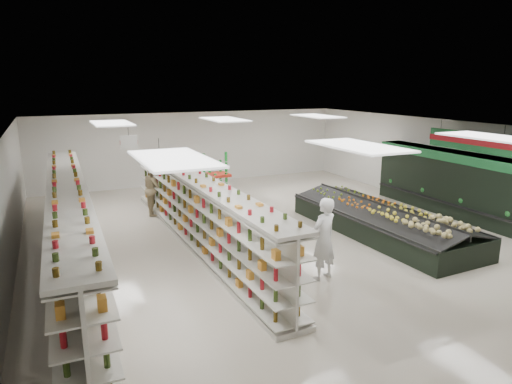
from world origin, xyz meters
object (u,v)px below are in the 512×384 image
gondola_center (196,213)px  soda_endcap (213,177)px  shopper_main (324,239)px  gondola_left (71,231)px  shopper_background (155,189)px  produce_island (381,220)px

gondola_center → soda_endcap: (2.23, 4.95, -0.09)m
soda_endcap → shopper_main: 8.57m
soda_endcap → gondola_left: bearing=-135.6°
soda_endcap → shopper_main: (-0.30, -8.57, 0.17)m
shopper_main → shopper_background: bearing=-87.8°
gondola_center → shopper_main: size_ratio=5.74×
soda_endcap → shopper_background: shopper_background is taller
gondola_left → produce_island: (8.64, -1.08, -0.52)m
shopper_background → gondola_center: bearing=-161.3°
produce_island → soda_endcap: bearing=115.4°
gondola_center → shopper_background: size_ratio=6.15×
produce_island → soda_endcap: soda_endcap is taller
shopper_main → shopper_background: size_ratio=1.07×
gondola_center → shopper_main: (1.93, -3.61, 0.09)m
gondola_left → shopper_background: (2.89, 3.87, -0.04)m
produce_island → shopper_main: bearing=-148.8°
produce_island → shopper_background: size_ratio=3.53×
gondola_left → shopper_main: (5.25, -3.13, 0.02)m
gondola_left → shopper_main: 6.12m
produce_island → soda_endcap: (-3.09, 6.51, 0.37)m
gondola_left → soda_endcap: 7.77m
gondola_center → soda_endcap: 5.43m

